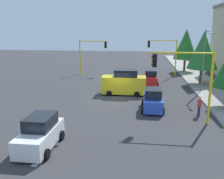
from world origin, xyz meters
TOP-DOWN VIEW (x-y plane):
  - ground_plane at (0.00, 0.00)m, footprint 120.00×120.00m
  - sidewalk_kerb at (-5.00, 10.50)m, footprint 80.00×4.00m
  - lane_arrow_near at (11.51, -3.00)m, footprint 2.40×1.10m
  - traffic_signal_far_left at (-14.00, 5.68)m, footprint 0.36×4.59m
  - traffic_signal_far_right at (-14.00, -5.66)m, footprint 0.36×4.59m
  - traffic_signal_near_left at (6.00, 5.67)m, footprint 0.36×4.59m
  - street_lamp_curbside at (-3.61, 9.20)m, footprint 2.15×0.28m
  - tree_roadside_far at (-18.00, 9.50)m, footprint 3.93×3.93m
  - tree_roadside_mid at (-8.00, 10.00)m, footprint 3.77×3.77m
  - delivery_van_yellow at (-2.00, 0.52)m, footprint 2.22×4.80m
  - car_white at (11.26, -3.49)m, footprint 4.05×2.00m
  - car_blue at (3.12, 3.46)m, footprint 3.75×1.94m
  - car_red at (-7.33, 3.55)m, footprint 3.99×1.94m
  - pedestrian_crossing at (4.28, 7.22)m, footprint 0.40×0.24m

SIDE VIEW (x-z plane):
  - ground_plane at x=0.00m, z-range 0.00..0.00m
  - lane_arrow_near at x=11.51m, z-range -0.54..0.56m
  - sidewalk_kerb at x=-5.00m, z-range 0.00..0.15m
  - car_blue at x=3.12m, z-range -0.09..1.88m
  - car_red at x=-7.33m, z-range -0.09..1.88m
  - car_white at x=11.26m, z-range -0.09..1.88m
  - pedestrian_crossing at x=4.28m, z-range 0.06..1.76m
  - delivery_van_yellow at x=-2.00m, z-range -0.11..2.67m
  - traffic_signal_far_right at x=-14.00m, z-range 1.14..6.57m
  - traffic_signal_near_left at x=6.00m, z-range 1.15..6.63m
  - traffic_signal_far_left at x=-14.00m, z-range 1.17..6.75m
  - street_lamp_curbside at x=-3.61m, z-range 0.85..7.85m
  - tree_roadside_mid at x=-8.00m, z-range 1.06..7.94m
  - tree_roadside_far at x=-18.00m, z-range 1.11..8.29m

